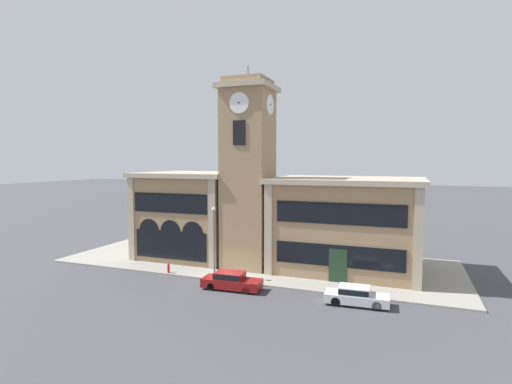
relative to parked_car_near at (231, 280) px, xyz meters
The scene contains 9 objects.
ground_plane 2.02m from the parked_car_near, 127.33° to the left, with size 300.00×300.00×0.00m, color #424247.
sidewalk_kerb 8.81m from the parked_car_near, 97.49° to the left, with size 38.82×14.42×0.15m.
clock_tower 10.62m from the parked_car_near, 99.88° to the left, with size 4.92×4.92×19.08m.
town_hall_left_wing 13.05m from the parked_car_near, 132.80° to the left, with size 10.54×10.16×9.04m.
town_hall_right_wing 12.55m from the parked_car_near, 49.72° to the left, with size 13.70×10.16×8.68m.
parked_car_near is the anchor object (origin of this frame).
parked_car_mid 9.76m from the parked_car_near, ahead, with size 4.57×1.95×1.34m.
street_lamp 4.65m from the parked_car_near, 141.90° to the left, with size 0.36×0.36×6.16m.
fire_hydrant 7.27m from the parked_car_near, 165.49° to the left, with size 0.22×0.22×0.87m.
Camera 1 is at (14.08, -30.02, 10.30)m, focal length 28.00 mm.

